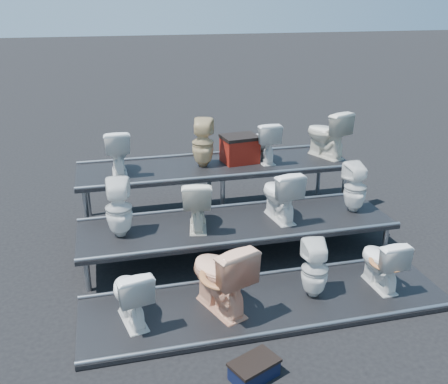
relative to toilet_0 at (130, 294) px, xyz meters
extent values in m
plane|color=black|center=(1.52, 1.30, -0.39)|extent=(80.00, 80.00, 0.00)
cube|color=black|center=(1.52, 0.00, -0.36)|extent=(4.20, 1.20, 0.06)
cube|color=black|center=(1.52, 1.30, -0.16)|extent=(4.20, 1.20, 0.46)
cube|color=black|center=(1.52, 2.60, 0.04)|extent=(4.20, 1.20, 0.86)
imported|color=white|center=(0.00, 0.00, 0.00)|extent=(0.50, 0.72, 0.67)
imported|color=#EDAB87|center=(0.97, 0.00, 0.09)|extent=(0.74, 0.95, 0.85)
imported|color=white|center=(2.08, 0.00, 0.01)|extent=(0.35, 0.35, 0.68)
imported|color=white|center=(2.93, 0.00, -0.01)|extent=(0.39, 0.66, 0.66)
imported|color=white|center=(-0.03, 1.30, 0.44)|extent=(0.36, 0.37, 0.75)
imported|color=silver|center=(0.97, 1.30, 0.40)|extent=(0.50, 0.72, 0.68)
imported|color=white|center=(2.11, 1.30, 0.43)|extent=(0.49, 0.75, 0.72)
imported|color=white|center=(3.23, 1.30, 0.42)|extent=(0.33, 0.34, 0.70)
imported|color=white|center=(0.05, 2.60, 0.80)|extent=(0.37, 0.65, 0.66)
imported|color=tan|center=(1.32, 2.60, 0.83)|extent=(0.42, 0.43, 0.73)
imported|color=white|center=(2.31, 2.60, 0.79)|extent=(0.37, 0.64, 0.65)
imported|color=silver|center=(3.36, 2.60, 0.85)|extent=(0.68, 0.86, 0.77)
cube|color=maroon|center=(1.92, 2.66, 0.65)|extent=(0.58, 0.49, 0.38)
cube|color=black|center=(1.04, -1.07, -0.32)|extent=(0.50, 0.41, 0.15)
camera|label=1|loc=(-0.11, -4.58, 2.93)|focal=40.00mm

